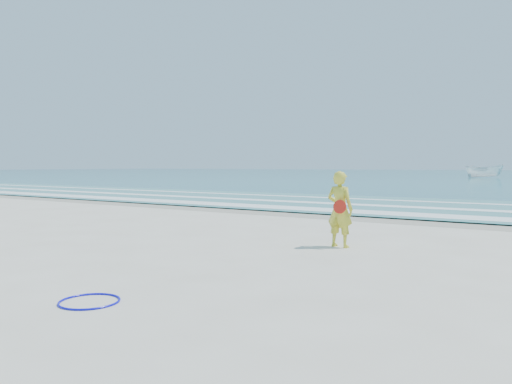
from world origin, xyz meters
The scene contains 9 objects.
ground centered at (0.00, 0.00, 0.00)m, with size 400.00×400.00×0.00m, color silver.
wet_sand centered at (0.00, 9.00, 0.00)m, with size 400.00×2.40×0.00m, color #B2A893.
shallow centered at (0.00, 14.00, 0.04)m, with size 400.00×10.00×0.01m, color #59B7AD.
foam_near centered at (0.00, 10.30, 0.05)m, with size 400.00×1.40×0.01m, color white.
foam_mid centered at (0.00, 13.20, 0.05)m, with size 400.00×0.90×0.01m, color white.
foam_far centered at (0.00, 16.50, 0.05)m, with size 400.00×0.60×0.01m, color white.
hoop centered at (1.55, -2.07, 0.01)m, with size 0.72×0.72×0.03m, color #0C0BCE.
boat centered at (-5.63, 66.74, 0.94)m, with size 1.75×4.66×1.80m, color white.
woman centered at (2.31, 3.33, 0.76)m, with size 0.58×0.43×1.52m.
Camera 1 is at (6.47, -5.80, 1.62)m, focal length 35.00 mm.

